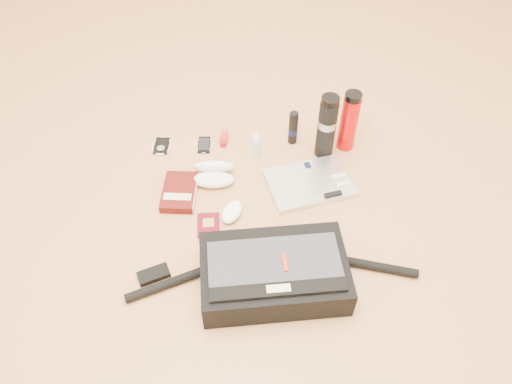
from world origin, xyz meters
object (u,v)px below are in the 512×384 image
messenger_bag (273,273)px  laptop (310,183)px  book (180,192)px  thermos_red (349,121)px  thermos_black (327,126)px

messenger_bag → laptop: (0.18, 0.46, -0.05)m
laptop → book: size_ratio=1.83×
messenger_bag → thermos_red: thermos_red is taller
laptop → thermos_black: (0.08, 0.19, 0.14)m
thermos_black → thermos_red: size_ratio=1.06×
laptop → thermos_black: size_ratio=1.27×
messenger_bag → laptop: messenger_bag is taller
messenger_bag → book: messenger_bag is taller
messenger_bag → book: size_ratio=4.90×
messenger_bag → thermos_black: (0.26, 0.64, 0.09)m
laptop → thermos_red: (0.18, 0.22, 0.13)m
messenger_bag → thermos_red: size_ratio=3.60×
messenger_bag → laptop: bearing=65.0°
messenger_bag → book: 0.55m
messenger_bag → thermos_red: bearing=58.8°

